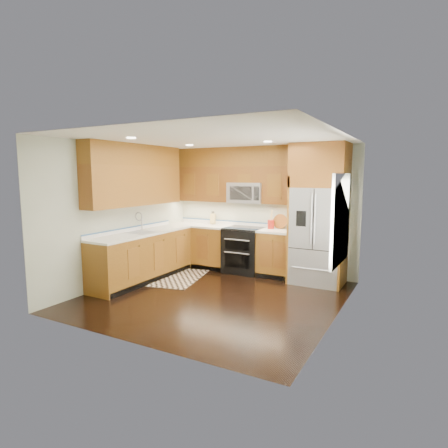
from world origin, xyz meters
The scene contains 16 objects.
ground centered at (0.00, 0.00, 0.00)m, with size 4.00×4.00×0.00m, color black.
wall_back centered at (0.00, 2.00, 1.30)m, with size 4.00×0.02×2.60m, color beige.
wall_left centered at (-2.00, 0.00, 1.30)m, with size 0.02×4.00×2.60m, color beige.
wall_right centered at (2.00, 0.00, 1.30)m, with size 0.02×4.00×2.60m, color beige.
window centered at (1.98, 0.20, 1.40)m, with size 0.04×1.10×1.30m.
base_cabinets centered at (-1.23, 0.90, 0.45)m, with size 2.85×3.00×0.90m.
countertop centered at (-1.09, 1.01, 0.92)m, with size 2.86×3.01×0.04m.
upper_cabinets centered at (-1.15, 1.09, 2.02)m, with size 2.85×3.00×1.15m.
range centered at (-0.25, 1.67, 0.47)m, with size 0.76×0.67×0.95m.
microwave centered at (-0.25, 1.80, 1.66)m, with size 0.76×0.40×0.42m.
refrigerator centered at (1.30, 1.63, 1.30)m, with size 0.98×0.75×2.60m.
sink_faucet centered at (-1.73, 0.23, 0.99)m, with size 0.54×0.44×0.37m.
rug centered at (-1.20, 0.63, 0.01)m, with size 0.85×1.42×0.01m, color black.
knife_block centered at (-1.13, 1.90, 1.06)m, with size 0.14×0.17×0.28m.
utensil_crock centered at (0.29, 1.80, 1.07)m, with size 0.17×0.17×0.38m.
cutting_board centered at (0.44, 1.92, 0.95)m, with size 0.30×0.30×0.02m, color brown.
Camera 1 is at (3.05, -5.26, 2.03)m, focal length 30.00 mm.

